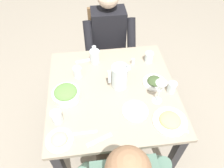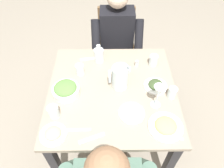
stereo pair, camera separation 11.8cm
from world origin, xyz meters
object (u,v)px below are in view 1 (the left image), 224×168
(plate_dolmas, at_px, (154,82))
(water_pitcher, at_px, (119,77))
(water_glass_far_left, at_px, (172,88))
(diner_near, at_px, (110,45))
(salt_shaker, at_px, (133,62))
(water_glass_by_pitcher, at_px, (77,72))
(water_glass_center, at_px, (149,57))
(plate_yoghurt, at_px, (135,111))
(plate_beans, at_px, (59,140))
(dining_table, at_px, (112,98))
(oil_carafe, at_px, (95,57))
(salad_bowl, at_px, (66,94))
(chair_near, at_px, (108,44))
(plate_fries, at_px, (170,120))
(wine_glass, at_px, (160,88))
(water_glass_near_right, at_px, (57,117))

(plate_dolmas, bearing_deg, water_pitcher, -2.53)
(water_glass_far_left, bearing_deg, diner_near, -62.05)
(diner_near, distance_m, salt_shaker, 0.42)
(water_pitcher, distance_m, water_glass_by_pitcher, 0.34)
(water_pitcher, height_order, water_glass_center, water_pitcher)
(plate_yoghurt, xyz_separation_m, water_glass_far_left, (-0.30, -0.15, 0.03))
(water_pitcher, distance_m, plate_beans, 0.60)
(dining_table, bearing_deg, oil_carafe, -71.83)
(salad_bowl, relative_size, plate_beans, 1.17)
(dining_table, distance_m, plate_beans, 0.55)
(salt_shaker, bearing_deg, water_pitcher, 55.95)
(chair_near, relative_size, plate_dolmas, 4.97)
(chair_near, relative_size, water_glass_center, 9.81)
(plate_beans, distance_m, oil_carafe, 0.75)
(diner_near, relative_size, water_glass_far_left, 12.95)
(plate_beans, xyz_separation_m, water_glass_by_pitcher, (-0.12, -0.55, 0.03))
(water_glass_by_pitcher, xyz_separation_m, water_glass_center, (-0.60, -0.10, 0.00))
(salt_shaker, bearing_deg, dining_table, 51.18)
(salad_bowl, xyz_separation_m, water_glass_by_pitcher, (-0.09, -0.21, 0.00))
(diner_near, bearing_deg, water_pitcher, 90.18)
(oil_carafe, bearing_deg, plate_fries, 124.63)
(water_pitcher, relative_size, plate_fries, 0.83)
(chair_near, distance_m, water_glass_center, 0.69)
(plate_yoghurt, bearing_deg, oil_carafe, -66.42)
(plate_beans, xyz_separation_m, wine_glass, (-0.68, -0.23, 0.13))
(dining_table, height_order, water_glass_center, water_glass_center)
(salad_bowl, bearing_deg, water_glass_near_right, 74.21)
(plate_yoghurt, xyz_separation_m, wine_glass, (-0.17, -0.07, 0.13))
(diner_near, bearing_deg, water_glass_far_left, 117.95)
(water_glass_center, bearing_deg, plate_fries, 89.82)
(diner_near, height_order, water_glass_by_pitcher, diner_near)
(water_pitcher, xyz_separation_m, water_glass_near_right, (0.45, 0.26, -0.05))
(water_glass_by_pitcher, bearing_deg, oil_carafe, -134.79)
(dining_table, relative_size, water_glass_center, 10.62)
(chair_near, height_order, diner_near, diner_near)
(plate_fries, distance_m, water_glass_center, 0.60)
(water_glass_center, bearing_deg, chair_near, -62.84)
(plate_dolmas, xyz_separation_m, water_glass_near_right, (0.72, 0.25, 0.03))
(water_pitcher, bearing_deg, plate_beans, 43.29)
(chair_near, xyz_separation_m, salad_bowl, (0.40, 0.87, 0.26))
(oil_carafe, bearing_deg, salt_shaker, 168.22)
(plate_beans, relative_size, salt_shaker, 3.18)
(dining_table, xyz_separation_m, diner_near, (-0.06, -0.63, 0.04))
(water_glass_by_pitcher, bearing_deg, salad_bowl, 67.43)
(chair_near, distance_m, water_glass_near_right, 1.19)
(plate_dolmas, height_order, salt_shaker, salt_shaker)
(plate_yoghurt, xyz_separation_m, plate_fries, (-0.21, 0.11, 0.00))
(water_glass_near_right, relative_size, wine_glass, 0.46)
(plate_yoghurt, distance_m, water_glass_far_left, 0.34)
(salt_shaker, bearing_deg, plate_beans, 47.19)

